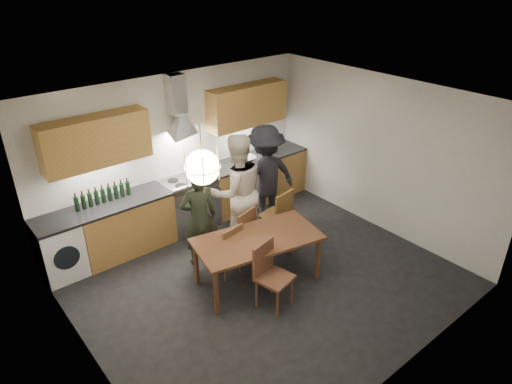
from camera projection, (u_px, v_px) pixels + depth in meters
ground at (263, 278)px, 6.68m from camera, size 5.00×5.00×0.00m
room_shell at (264, 172)px, 5.89m from camera, size 5.02×4.52×2.61m
counter_run at (191, 202)px, 7.82m from camera, size 5.00×0.62×0.90m
range_stove at (190, 203)px, 7.81m from camera, size 0.90×0.60×0.92m
wall_fixtures at (180, 121)px, 7.23m from camera, size 4.30×0.54×1.10m
pendant_lamp at (202, 167)px, 5.08m from camera, size 0.43×0.43×0.70m
dining_table at (257, 243)px, 6.34m from camera, size 1.88×1.20×0.73m
chair_back_left at (229, 247)px, 6.55m from camera, size 0.43×0.43×0.84m
chair_back_mid at (242, 231)px, 6.86m from camera, size 0.49×0.49×0.89m
chair_back_right at (279, 213)px, 7.30m from camera, size 0.48×0.48×0.94m
chair_front at (269, 271)px, 5.97m from camera, size 0.50×0.50×0.93m
person_left at (199, 218)px, 6.70m from camera, size 0.65×0.51×1.55m
person_mid at (237, 192)px, 7.08m from camera, size 1.04×0.89×1.89m
person_right at (265, 176)px, 7.68m from camera, size 1.25×0.84×1.80m
mixing_bowl at (246, 159)px, 8.24m from camera, size 0.35×0.35×0.08m
stock_pot at (270, 149)px, 8.55m from camera, size 0.24×0.24×0.16m
wine_bottles at (103, 194)px, 6.80m from camera, size 0.86×0.07×0.28m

